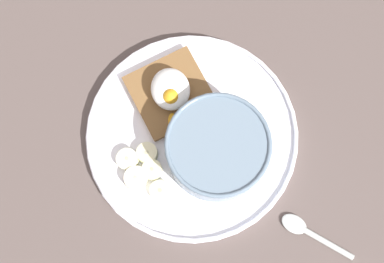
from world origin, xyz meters
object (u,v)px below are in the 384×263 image
Objects in this scene: banana_slice_front at (152,170)px; spoon at (308,232)px; banana_slice_inner at (147,153)px; banana_slice_right at (160,191)px; banana_slice_left at (136,178)px; oatmeal_bowl at (217,148)px; banana_slice_back at (127,159)px; poached_egg at (170,90)px; toast_slice at (171,93)px.

spoon is (-12.82, -18.76, -1.27)cm from banana_slice_front.
banana_slice_right is at bearing -173.12° from banana_slice_inner.
banana_slice_left is 3.69cm from banana_slice_right.
spoon is (-13.26, -9.63, -3.75)cm from oatmeal_bowl.
banana_slice_front is 1.16× the size of banana_slice_back.
poached_egg is at bearing -34.40° from banana_slice_left.
oatmeal_bowl is 16.81cm from spoon.
banana_slice_back is 6.22cm from banana_slice_right.
oatmeal_bowl is 3.75× the size of banana_slice_inner.
banana_slice_left is 0.41× the size of spoon.
banana_slice_front is at bearing 154.27° from toast_slice.
oatmeal_bowl is 10.80cm from toast_slice.
banana_slice_right is (-3.44, 8.68, -2.67)cm from oatmeal_bowl.
banana_slice_left is 0.99× the size of banana_slice_inner.
banana_slice_back is (-7.86, 7.84, -0.05)cm from toast_slice.
banana_slice_left is at bearing 145.60° from poached_egg.
banana_slice_inner is (1.94, 9.33, -2.42)cm from oatmeal_bowl.
poached_egg reaches higher than banana_slice_right.
banana_slice_back is at bearing 33.72° from banana_slice_right.
banana_slice_right is at bearing 161.29° from poached_egg.
toast_slice is (9.59, 4.29, -2.47)cm from oatmeal_bowl.
banana_slice_right is (-5.17, -3.45, -0.15)cm from banana_slice_back.
spoon is (-15.20, -18.96, -1.33)cm from banana_slice_inner.
banana_slice_inner is at bearing 146.67° from toast_slice.
banana_slice_inner is at bearing 6.88° from banana_slice_right.
banana_slice_inner is (2.38, 0.20, 0.07)cm from banana_slice_front.
poached_egg reaches higher than banana_slice_left.
oatmeal_bowl is 11.84cm from banana_slice_left.
banana_slice_right is (-2.34, -2.85, -0.23)cm from banana_slice_left.
spoon is at bearing -118.20° from banana_slice_right.
oatmeal_bowl is at bearing -68.37° from banana_slice_right.
banana_slice_inner reaches higher than banana_slice_right.
oatmeal_bowl reaches higher than banana_slice_right.
oatmeal_bowl is 3.88× the size of banana_slice_right.
banana_slice_left is 1.03× the size of banana_slice_right.
banana_slice_back reaches higher than banana_slice_right.
banana_slice_inner is at bearing -85.74° from banana_slice_back.
oatmeal_bowl is at bearing 35.99° from spoon.
banana_slice_front is 22.75cm from spoon.
banana_slice_right is at bearing -171.49° from banana_slice_front.
toast_slice is 1.42× the size of spoon.
banana_slice_back is at bearing 11.96° from banana_slice_left.
banana_slice_left reaches higher than banana_slice_back.
banana_slice_back is (1.73, 12.13, -2.52)cm from oatmeal_bowl.
banana_slice_back is 26.45cm from spoon.
banana_slice_back is (-7.69, 7.81, -2.13)cm from poached_egg.
oatmeal_bowl is at bearing -101.74° from banana_slice_inner.
oatmeal_bowl is 12.51cm from banana_slice_back.
poached_egg is 13.77cm from banana_slice_right.
oatmeal_bowl reaches higher than banana_slice_front.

